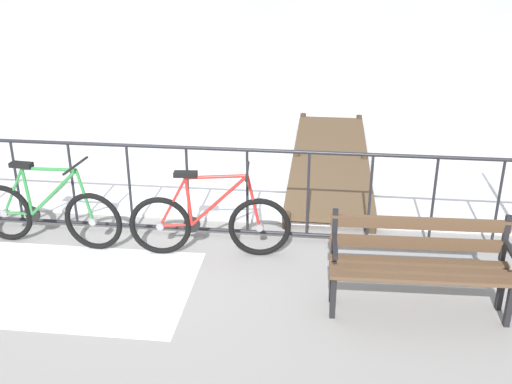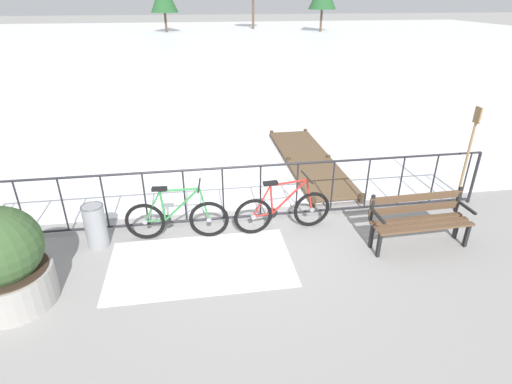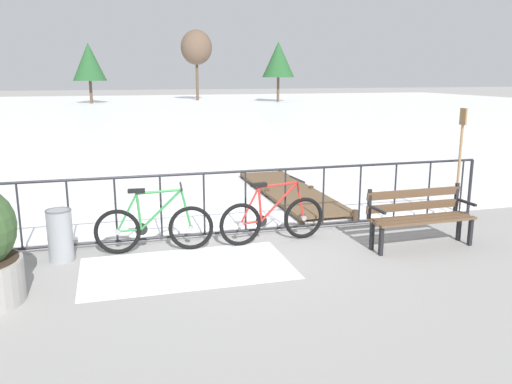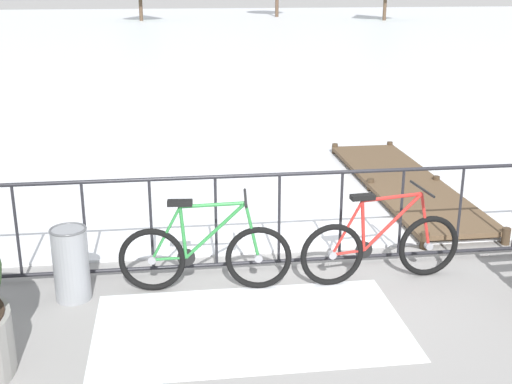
% 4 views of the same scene
% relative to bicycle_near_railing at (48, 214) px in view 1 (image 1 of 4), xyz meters
% --- Properties ---
extents(ground_plane, '(160.00, 160.00, 0.00)m').
position_rel_bicycle_near_railing_xyz_m(ground_plane, '(1.14, 0.40, -0.37)').
color(ground_plane, gray).
extents(snow_patch, '(2.78, 1.55, 0.01)m').
position_rel_bicycle_near_railing_xyz_m(snow_patch, '(0.35, -0.80, -0.36)').
color(snow_patch, white).
rests_on(snow_patch, ground).
extents(railing_fence, '(9.06, 0.06, 1.07)m').
position_rel_bicycle_near_railing_xyz_m(railing_fence, '(1.14, 0.40, 0.19)').
color(railing_fence, '#232328').
rests_on(railing_fence, ground).
extents(bicycle_near_railing, '(1.71, 0.52, 0.97)m').
position_rel_bicycle_near_railing_xyz_m(bicycle_near_railing, '(0.00, 0.00, 0.00)').
color(bicycle_near_railing, black).
rests_on(bicycle_near_railing, ground).
extents(bicycle_second, '(1.71, 0.52, 0.97)m').
position_rel_bicycle_near_railing_xyz_m(bicycle_second, '(1.79, -0.02, 0.00)').
color(bicycle_second, black).
rests_on(bicycle_second, ground).
extents(park_bench, '(1.61, 0.53, 0.89)m').
position_rel_bicycle_near_railing_xyz_m(park_bench, '(3.84, -0.79, 0.14)').
color(park_bench, brown).
rests_on(park_bench, ground).
extents(wooden_dock, '(1.10, 4.31, 0.20)m').
position_rel_bicycle_near_railing_xyz_m(wooden_dock, '(3.05, 2.80, -0.25)').
color(wooden_dock, brown).
rests_on(wooden_dock, ground).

